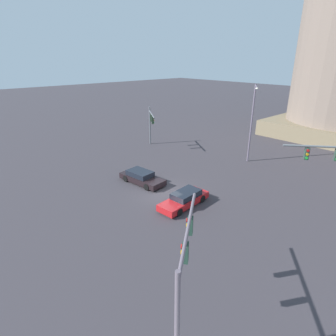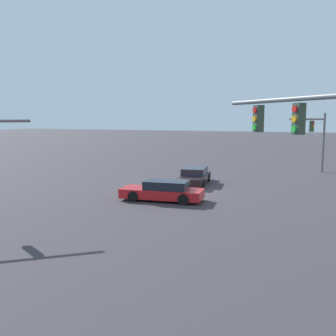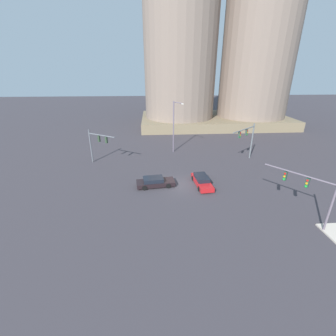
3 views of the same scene
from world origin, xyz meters
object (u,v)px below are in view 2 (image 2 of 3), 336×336
at_px(sedan_car_approaching, 163,191).
at_px(traffic_signal_near_corner, 315,132).
at_px(sedan_car_waiting_far, 194,176).
at_px(traffic_signal_cross_street, 309,143).

bearing_deg(sedan_car_approaching, traffic_signal_near_corner, -124.65).
relative_size(traffic_signal_near_corner, sedan_car_waiting_far, 1.05).
xyz_separation_m(traffic_signal_cross_street, sedan_car_waiting_far, (-14.87, -7.96, -3.61)).
bearing_deg(traffic_signal_near_corner, sedan_car_approaching, 2.68).
height_order(traffic_signal_cross_street, sedan_car_waiting_far, traffic_signal_cross_street).
height_order(traffic_signal_near_corner, sedan_car_approaching, traffic_signal_near_corner).
height_order(traffic_signal_near_corner, sedan_car_waiting_far, traffic_signal_near_corner).
xyz_separation_m(sedan_car_approaching, sedan_car_waiting_far, (-6.10, 0.08, 0.00)).
xyz_separation_m(traffic_signal_near_corner, sedan_car_waiting_far, (8.75, -8.32, -3.09)).
bearing_deg(sedan_car_waiting_far, sedan_car_approaching, -7.63).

